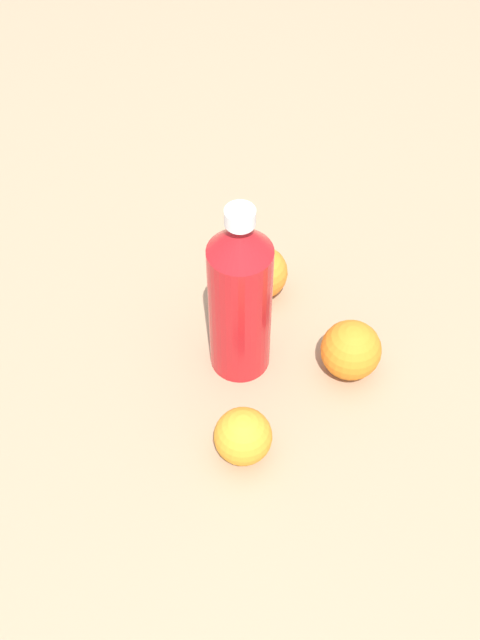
{
  "coord_description": "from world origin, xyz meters",
  "views": [
    {
      "loc": [
        0.63,
        -0.12,
        0.83
      ],
      "look_at": [
        0.03,
        -0.03,
        0.08
      ],
      "focal_mm": 44.45,
      "sensor_mm": 36.0,
      "label": 1
    }
  ],
  "objects_px": {
    "orange_1": "(351,350)",
    "orange_0": "(261,272)",
    "orange_2": "(243,436)",
    "water_bottle": "(240,297)"
  },
  "relations": [
    {
      "from": "orange_1",
      "to": "orange_0",
      "type": "bearing_deg",
      "value": -148.36
    },
    {
      "from": "orange_0",
      "to": "orange_2",
      "type": "height_order",
      "value": "orange_0"
    },
    {
      "from": "water_bottle",
      "to": "orange_0",
      "type": "bearing_deg",
      "value": 23.64
    },
    {
      "from": "water_bottle",
      "to": "orange_2",
      "type": "xyz_separation_m",
      "value": [
        0.14,
        -0.02,
        -0.09
      ]
    },
    {
      "from": "orange_0",
      "to": "orange_2",
      "type": "xyz_separation_m",
      "value": [
        0.25,
        -0.06,
        -0.0
      ]
    },
    {
      "from": "orange_2",
      "to": "orange_1",
      "type": "bearing_deg",
      "value": 123.77
    },
    {
      "from": "water_bottle",
      "to": "orange_0",
      "type": "relative_size",
      "value": 3.56
    },
    {
      "from": "water_bottle",
      "to": "orange_1",
      "type": "bearing_deg",
      "value": -58.99
    },
    {
      "from": "orange_0",
      "to": "orange_1",
      "type": "bearing_deg",
      "value": 31.64
    },
    {
      "from": "water_bottle",
      "to": "orange_2",
      "type": "distance_m",
      "value": 0.16
    }
  ]
}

